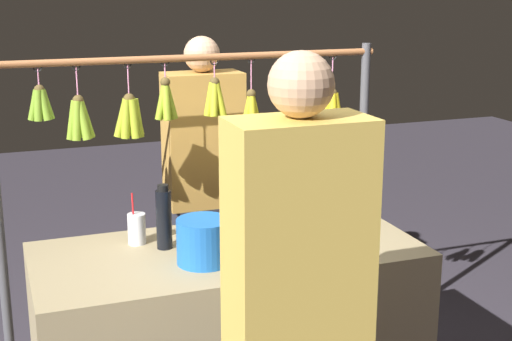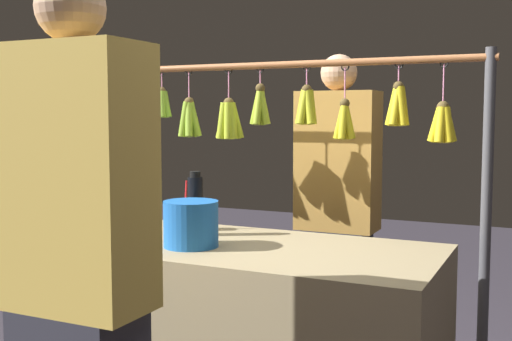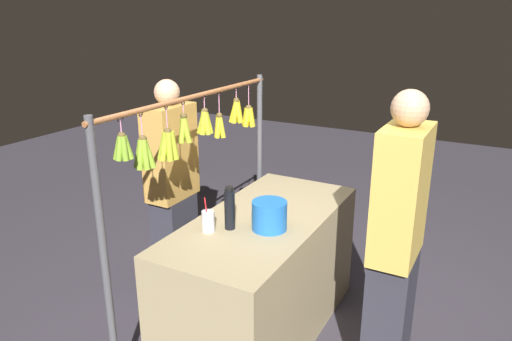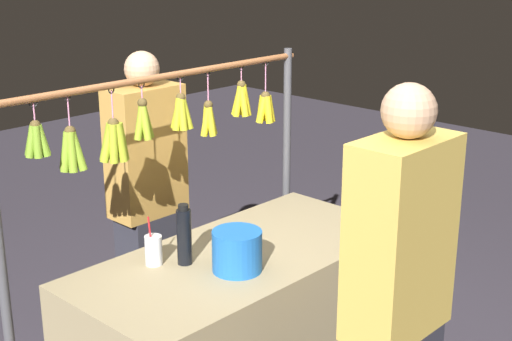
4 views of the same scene
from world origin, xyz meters
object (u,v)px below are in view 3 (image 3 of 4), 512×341
object	(u,v)px
water_bottle	(230,209)
customer_person	(395,250)
drink_cup	(208,221)
vendor_person	(173,193)
blue_bucket	(269,215)

from	to	relation	value
water_bottle	customer_person	xyz separation A→B (m)	(-0.19, 0.95, -0.12)
drink_cup	customer_person	distance (m)	1.08
vendor_person	customer_person	distance (m)	1.70
water_bottle	blue_bucket	distance (m)	0.24
vendor_person	customer_person	xyz separation A→B (m)	(0.20, 1.69, 0.04)
water_bottle	blue_bucket	bearing A→B (deg)	116.61
blue_bucket	vendor_person	world-z (taller)	vendor_person
blue_bucket	customer_person	size ratio (longest dim) A/B	0.12
blue_bucket	customer_person	xyz separation A→B (m)	(-0.08, 0.74, -0.08)
water_bottle	customer_person	distance (m)	0.98
blue_bucket	customer_person	bearing A→B (deg)	96.17
water_bottle	blue_bucket	size ratio (longest dim) A/B	1.28
blue_bucket	customer_person	world-z (taller)	customer_person
drink_cup	vendor_person	xyz separation A→B (m)	(-0.48, -0.65, -0.10)
drink_cup	blue_bucket	bearing A→B (deg)	123.65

